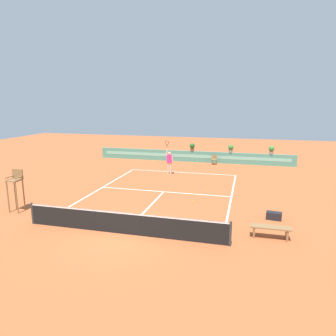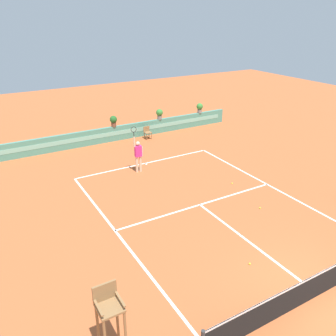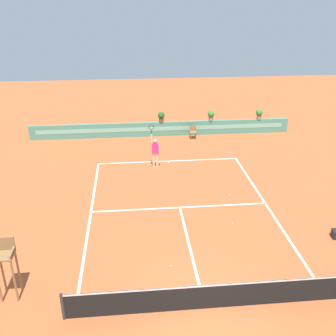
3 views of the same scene
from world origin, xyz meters
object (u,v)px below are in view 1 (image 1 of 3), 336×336
Objects in this scene: potted_plant_right at (231,148)px; ball_kid_chair at (214,159)px; tennis_player at (169,161)px; tennis_ball_mid_court at (193,202)px; tennis_ball_by_sideline at (124,214)px; tennis_ball_near_baseline at (208,190)px; potted_plant_far_right at (271,149)px; umpire_chair at (16,185)px; potted_plant_centre at (192,147)px; gear_bag at (274,216)px; bench_courtside at (270,230)px.

ball_kid_chair is at bearing -151.63° from potted_plant_right.
tennis_player reaches higher than potted_plant_right.
tennis_ball_mid_court and tennis_ball_by_sideline have the same top height.
potted_plant_far_right reaches higher than tennis_ball_near_baseline.
tennis_player is at bearing 60.84° from umpire_chair.
tennis_player is at bearing 115.06° from tennis_ball_mid_court.
potted_plant_centre is (6.24, 15.13, 0.07)m from umpire_chair.
tennis_ball_near_baseline is 2.58m from tennis_ball_mid_court.
ball_kid_chair is at bearing 93.65° from tennis_ball_near_baseline.
gear_bag is 0.27× the size of tennis_player.
gear_bag is 0.97× the size of potted_plant_far_right.
ball_kid_chair reaches higher than tennis_ball_near_baseline.
umpire_chair is at bearing -130.99° from potted_plant_far_right.
tennis_ball_by_sideline is 14.33m from potted_plant_centre.
umpire_chair is 1.34× the size of bench_courtside.
potted_plant_centre is at bearing 106.25° from tennis_ball_near_baseline.
bench_courtside is 0.62× the size of tennis_player.
tennis_ball_by_sideline is (-7.12, -1.16, -0.15)m from gear_bag.
potted_plant_far_right is (7.69, 5.36, 0.36)m from tennis_player.
umpire_chair is at bearing -120.12° from ball_kid_chair.
gear_bag is 5.41m from tennis_ball_near_baseline.
potted_plant_centre reaches higher than ball_kid_chair.
bench_courtside is 23.53× the size of tennis_ball_mid_court.
bench_courtside is 2.21× the size of potted_plant_far_right.
gear_bag is 10.29× the size of tennis_ball_near_baseline.
tennis_ball_near_baseline is at bearing 132.26° from gear_bag.
tennis_player is 5.16m from tennis_ball_near_baseline.
gear_bag is 0.97× the size of potted_plant_centre.
tennis_ball_near_baseline is at bearing 78.60° from tennis_ball_mid_court.
umpire_chair is 5.63m from tennis_ball_by_sideline.
tennis_player is at bearing -145.15° from potted_plant_far_right.
potted_plant_centre is (-2.64, 9.07, 1.38)m from tennis_ball_near_baseline.
tennis_ball_near_baseline is (-3.64, 4.00, -0.15)m from gear_bag.
tennis_ball_by_sideline is (5.40, 0.89, -1.31)m from umpire_chair.
tennis_ball_mid_court is (0.02, -10.87, -0.44)m from ball_kid_chair.
ball_kid_chair is 1.17× the size of potted_plant_centre.
gear_bag is at bearing 9.26° from tennis_ball_by_sideline.
tennis_ball_mid_court is 0.09× the size of potted_plant_centre.
potted_plant_far_right is at bearing 67.66° from tennis_ball_mid_court.
tennis_ball_mid_court is 11.76m from potted_plant_right.
potted_plant_far_right is at bearing 34.85° from tennis_player.
potted_plant_centre reaches higher than tennis_ball_near_baseline.
tennis_player is 3.57× the size of potted_plant_right.
tennis_ball_mid_court is (-3.85, 3.67, -0.34)m from bench_courtside.
ball_kid_chair is at bearing 108.67° from gear_bag.
ball_kid_chair is 0.53× the size of bench_courtside.
gear_bag is at bearing -19.55° from tennis_ball_mid_court.
potted_plant_far_right is (0.62, 13.08, 1.23)m from gear_bag.
tennis_ball_mid_court is 0.09× the size of potted_plant_far_right.
potted_plant_far_right reaches higher than tennis_ball_by_sideline.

